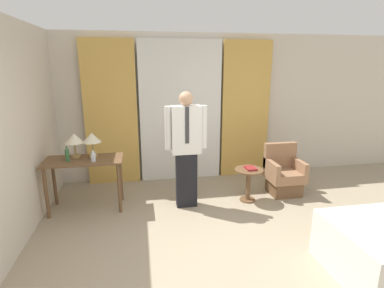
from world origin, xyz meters
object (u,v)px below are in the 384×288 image
object	(u,v)px
bottle_by_lamp	(67,155)
side_table	(248,179)
table_lamp_left	(74,140)
table_lamp_right	(92,139)
person	(186,146)
armchair	(283,175)
book	(251,168)
bottle_near_edge	(93,157)
desk	(84,167)

from	to	relation	value
bottle_by_lamp	side_table	size ratio (longest dim) A/B	0.41
table_lamp_left	table_lamp_right	distance (m)	0.25
table_lamp_right	person	distance (m)	1.42
table_lamp_left	bottle_by_lamp	world-z (taller)	table_lamp_left
armchair	book	world-z (taller)	armchair
side_table	book	world-z (taller)	book
side_table	bottle_near_edge	bearing A→B (deg)	179.08
table_lamp_left	book	bearing A→B (deg)	-6.01
table_lamp_left	bottle_near_edge	distance (m)	0.44
book	armchair	bearing A→B (deg)	15.12
desk	bottle_near_edge	size ratio (longest dim) A/B	6.98
table_lamp_left	bottle_by_lamp	size ratio (longest dim) A/B	1.68
desk	armchair	size ratio (longest dim) A/B	1.34
person	bottle_by_lamp	bearing A→B (deg)	176.11
table_lamp_left	bottle_near_edge	size ratio (longest dim) A/B	2.27
book	desk	bearing A→B (deg)	176.41
desk	person	world-z (taller)	person
bottle_by_lamp	book	xyz separation A→B (m)	(2.75, -0.11, -0.33)
bottle_near_edge	bottle_by_lamp	world-z (taller)	bottle_by_lamp
desk	side_table	xyz separation A→B (m)	(2.52, -0.17, -0.30)
book	person	bearing A→B (deg)	-179.61
bottle_by_lamp	table_lamp_right	bearing A→B (deg)	27.28
desk	book	distance (m)	2.55
table_lamp_right	person	bearing A→B (deg)	-11.76
side_table	desk	bearing A→B (deg)	176.24
table_lamp_right	armchair	size ratio (longest dim) A/B	0.43
desk	bottle_near_edge	bearing A→B (deg)	-38.02
armchair	side_table	distance (m)	0.72
book	bottle_by_lamp	bearing A→B (deg)	177.72
table_lamp_right	armchair	xyz separation A→B (m)	(3.09, -0.10, -0.74)
table_lamp_right	bottle_by_lamp	world-z (taller)	table_lamp_right
bottle_near_edge	side_table	bearing A→B (deg)	-0.92
table_lamp_right	bottle_near_edge	world-z (taller)	table_lamp_right
person	table_lamp_right	bearing A→B (deg)	168.24
bottle_near_edge	person	distance (m)	1.35
desk	bottle_by_lamp	distance (m)	0.30
table_lamp_left	person	xyz separation A→B (m)	(1.64, -0.29, -0.10)
book	side_table	bearing A→B (deg)	-168.11
bottle_by_lamp	armchair	xyz separation A→B (m)	(3.42, 0.07, -0.56)
desk	bottle_by_lamp	size ratio (longest dim) A/B	5.16
table_lamp_left	bottle_near_edge	bearing A→B (deg)	-40.69
table_lamp_left	armchair	bearing A→B (deg)	-1.71
table_lamp_left	person	world-z (taller)	person
desk	side_table	world-z (taller)	desk
person	side_table	bearing A→B (deg)	0.08
bottle_by_lamp	person	bearing A→B (deg)	-3.89
desk	table_lamp_left	distance (m)	0.44
bottle_by_lamp	side_table	xyz separation A→B (m)	(2.72, -0.12, -0.52)
table_lamp_right	side_table	world-z (taller)	table_lamp_right
bottle_by_lamp	table_lamp_left	bearing A→B (deg)	65.16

